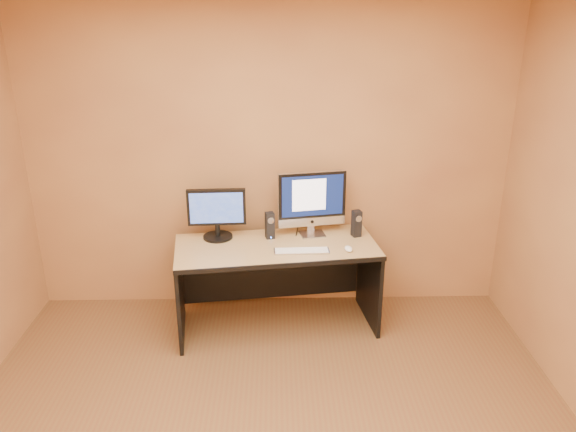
{
  "coord_description": "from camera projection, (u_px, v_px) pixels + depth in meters",
  "views": [
    {
      "loc": [
        0.06,
        -2.5,
        2.52
      ],
      "look_at": [
        0.15,
        1.44,
        1.01
      ],
      "focal_mm": 35.0,
      "sensor_mm": 36.0,
      "label": 1
    }
  ],
  "objects": [
    {
      "name": "speaker_left",
      "position": [
        270.0,
        225.0,
        4.51
      ],
      "size": [
        0.08,
        0.09,
        0.22
      ],
      "primitive_type": null,
      "rotation": [
        0.0,
        0.0,
        0.26
      ],
      "color": "black",
      "rests_on": "desk"
    },
    {
      "name": "second_monitor",
      "position": [
        217.0,
        214.0,
        4.47
      ],
      "size": [
        0.48,
        0.26,
        0.41
      ],
      "primitive_type": null,
      "rotation": [
        0.0,
        0.0,
        0.05
      ],
      "color": "black",
      "rests_on": "desk"
    },
    {
      "name": "imac",
      "position": [
        313.0,
        204.0,
        4.51
      ],
      "size": [
        0.59,
        0.31,
        0.54
      ],
      "primitive_type": null,
      "rotation": [
        0.0,
        0.0,
        0.18
      ],
      "color": "#AFAFB4",
      "rests_on": "desk"
    },
    {
      "name": "desk",
      "position": [
        277.0,
        286.0,
        4.54
      ],
      "size": [
        1.65,
        0.89,
        0.73
      ],
      "primitive_type": null,
      "rotation": [
        0.0,
        0.0,
        0.13
      ],
      "color": "#AA8455",
      "rests_on": "ground"
    },
    {
      "name": "mouse",
      "position": [
        348.0,
        249.0,
        4.31
      ],
      "size": [
        0.07,
        0.11,
        0.04
      ],
      "primitive_type": "ellipsoid",
      "rotation": [
        0.0,
        0.0,
        0.13
      ],
      "color": "white",
      "rests_on": "desk"
    },
    {
      "name": "cable_a",
      "position": [
        315.0,
        231.0,
        4.66
      ],
      "size": [
        0.1,
        0.2,
        0.01
      ],
      "primitive_type": "cylinder",
      "rotation": [
        1.57,
        0.0,
        0.43
      ],
      "color": "black",
      "rests_on": "desk"
    },
    {
      "name": "keyboard",
      "position": [
        302.0,
        251.0,
        4.29
      ],
      "size": [
        0.43,
        0.13,
        0.02
      ],
      "primitive_type": "cube",
      "rotation": [
        0.0,
        0.0,
        0.03
      ],
      "color": "#AFB0B4",
      "rests_on": "desk"
    },
    {
      "name": "walls",
      "position": [
        264.0,
        266.0,
        2.77
      ],
      "size": [
        4.0,
        4.0,
        2.6
      ],
      "primitive_type": null,
      "color": "#AB7B45",
      "rests_on": "ground"
    },
    {
      "name": "speaker_right",
      "position": [
        356.0,
        224.0,
        4.55
      ],
      "size": [
        0.09,
        0.09,
        0.22
      ],
      "primitive_type": null,
      "rotation": [
        0.0,
        0.0,
        0.3
      ],
      "color": "black",
      "rests_on": "desk"
    },
    {
      "name": "cable_b",
      "position": [
        297.0,
        231.0,
        4.66
      ],
      "size": [
        0.03,
        0.18,
        0.01
      ],
      "primitive_type": "cylinder",
      "rotation": [
        1.57,
        0.0,
        -0.12
      ],
      "color": "black",
      "rests_on": "desk"
    }
  ]
}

